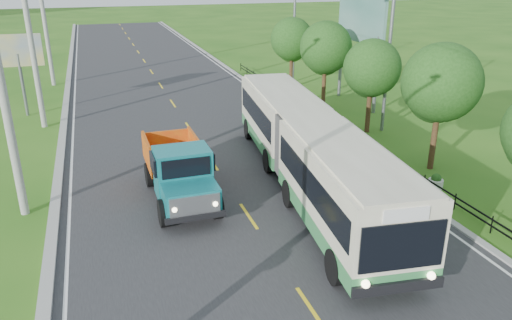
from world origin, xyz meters
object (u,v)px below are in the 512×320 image
planter_mid (349,129)px  bus (309,146)px  billboard_left (18,56)px  tree_back (292,41)px  streetlight_mid (387,47)px  planter_near (436,182)px  dump_truck (179,168)px  billboard_right (361,26)px  planter_far (296,97)px  streetlight_far (293,22)px  pole_mid (32,41)px  tree_fourth (371,71)px  pole_near (3,86)px  tree_fifth (325,50)px  pole_far (45,21)px  tree_third (440,86)px

planter_mid → bus: bus is taller
billboard_left → planter_mid: bearing=-28.9°
tree_back → bus: tree_back is taller
streetlight_mid → billboard_left: 22.51m
planter_near → bus: bus is taller
planter_mid → dump_truck: (-10.83, -5.64, 1.14)m
streetlight_mid → billboard_right: bearing=74.6°
dump_truck → billboard_left: bearing=114.3°
planter_far → streetlight_far: bearing=71.2°
pole_mid → tree_fourth: pole_mid is taller
pole_mid → streetlight_far: bearing=20.3°
planter_far → billboard_left: bearing=173.7°
pole_near → dump_truck: pole_near is taller
pole_near → planter_mid: 18.23m
tree_fifth → billboard_right: 2.87m
streetlight_far → billboard_left: size_ratio=1.74×
pole_mid → tree_back: (18.12, 5.14, -1.44)m
dump_truck → pole_far: bearing=103.2°
streetlight_mid → planter_mid: size_ratio=13.54×
pole_near → streetlight_far: bearing=45.1°
tree_back → billboard_right: 6.82m
pole_mid → tree_fourth: (18.12, -6.86, -1.51)m
tree_back → dump_truck: bearing=-124.2°
tree_back → streetlight_mid: streetlight_mid is taller
tree_back → billboard_right: bearing=-68.3°
tree_third → streetlight_mid: size_ratio=0.66×
tree_third → streetlight_far: bearing=87.7°
billboard_left → planter_near: bearing=-44.8°
pole_far → billboard_right: 24.33m
tree_third → tree_back: tree_third is taller
pole_mid → planter_far: (16.86, 1.00, -4.81)m
tree_fourth → tree_fifth: size_ratio=0.93×
pole_near → tree_fifth: 21.31m
pole_near → pole_far: bearing=90.0°
tree_fifth → planter_mid: tree_fifth is taller
tree_back → streetlight_far: (0.79, 1.86, 1.25)m
pole_near → planter_far: pole_near is taller
pole_near → streetlight_mid: 19.56m
tree_third → streetlight_mid: 5.98m
planter_near → bus: (-5.36, 1.75, 1.69)m
planter_near → dump_truck: 11.14m
planter_far → billboard_right: size_ratio=0.09×
tree_third → planter_mid: 7.04m
billboard_left → streetlight_far: bearing=11.2°
pole_far → planter_mid: pole_far is taller
tree_fourth → planter_far: (-1.26, 7.86, -3.30)m
pole_far → tree_third: (18.12, -24.86, -1.11)m
tree_third → tree_fourth: size_ratio=1.11×
billboard_right → tree_fourth: bearing=-112.6°
streetlight_far → billboard_right: streetlight_far is taller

